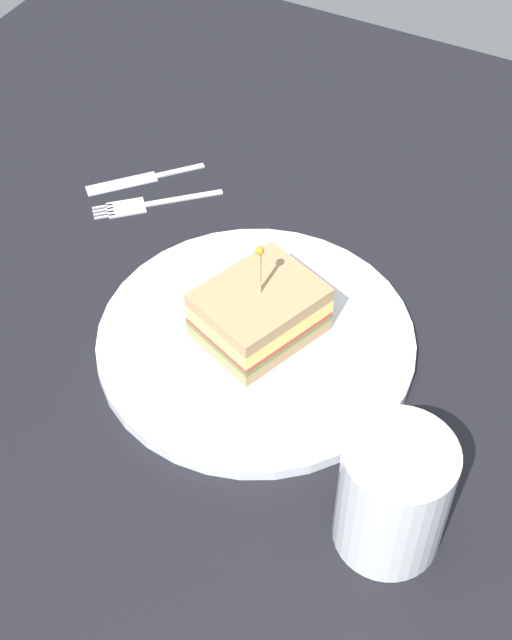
{
  "coord_description": "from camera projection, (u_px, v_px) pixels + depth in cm",
  "views": [
    {
      "loc": [
        44.23,
        23.09,
        58.28
      ],
      "look_at": [
        0.0,
        0.0,
        3.14
      ],
      "focal_mm": 51.72,
      "sensor_mm": 36.0,
      "label": 1
    }
  ],
  "objects": [
    {
      "name": "ground_plane",
      "position": [
        256.0,
        353.0,
        0.77
      ],
      "size": [
        103.51,
        103.51,
        2.0
      ],
      "primitive_type": "cube",
      "color": "black"
    },
    {
      "name": "plate",
      "position": [
        256.0,
        341.0,
        0.76
      ],
      "size": [
        26.34,
        26.34,
        1.14
      ],
      "primitive_type": "cylinder",
      "color": "white",
      "rests_on": "ground_plane"
    },
    {
      "name": "sandwich_half_center",
      "position": [
        263.0,
        313.0,
        0.74
      ],
      "size": [
        11.42,
        10.32,
        9.57
      ],
      "color": "tan",
      "rests_on": "plate"
    },
    {
      "name": "drink_glass",
      "position": [
        392.0,
        499.0,
        0.62
      ],
      "size": [
        7.53,
        7.53,
        10.08
      ],
      "color": "beige",
      "rests_on": "ground_plane"
    },
    {
      "name": "fork",
      "position": [
        143.0,
        204.0,
        0.88
      ],
      "size": [
        9.35,
        10.15,
        0.35
      ],
      "color": "silver",
      "rests_on": "ground_plane"
    },
    {
      "name": "knife",
      "position": [
        139.0,
        179.0,
        0.91
      ],
      "size": [
        9.54,
        8.9,
        0.35
      ],
      "color": "silver",
      "rests_on": "ground_plane"
    }
  ]
}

